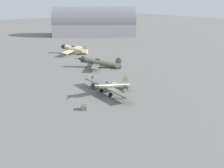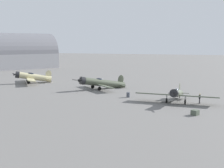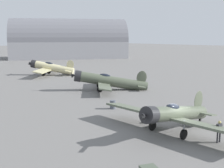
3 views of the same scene
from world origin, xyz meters
name	(u,v)px [view 1 (image 1 of 3)]	position (x,y,z in m)	size (l,w,h in m)	color
ground_plane	(112,93)	(0.00, 0.00, 0.00)	(400.00, 400.00, 0.00)	slate
airplane_foreground	(110,86)	(-0.02, -0.50, 1.52)	(13.56, 9.91, 3.07)	#4C5442
airplane_mid_apron	(100,63)	(-16.89, 9.08, 1.31)	(9.91, 10.08, 3.37)	#4C5442
airplane_far_line	(74,49)	(-36.49, 12.55, 1.54)	(9.43, 11.17, 3.19)	beige
ground_crew_mechanic	(123,94)	(3.68, -0.28, 1.02)	(0.31, 0.64, 1.68)	#2D2D33
equipment_crate	(84,108)	(3.28, -8.42, 0.37)	(1.21, 1.21, 0.73)	#4C5647
fuel_drum	(93,78)	(-8.95, 1.56, 0.46)	(0.66, 0.66, 0.91)	#474C56
distant_hangar	(94,25)	(-69.31, 42.94, 4.92)	(35.46, 41.17, 15.86)	#939399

